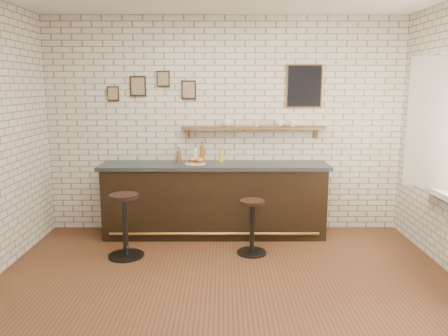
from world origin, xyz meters
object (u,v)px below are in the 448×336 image
at_px(ciabatta_sandwich, 196,160).
at_px(shelf_cup_d, 292,123).
at_px(bitters_bottle_white, 196,155).
at_px(shelf_cup_b, 256,123).
at_px(sandwich_plate, 195,164).
at_px(bar_stool_right, 252,225).
at_px(condiment_bottle_yellow, 221,156).
at_px(shelf_cup_a, 227,123).
at_px(bar_stool_left, 125,223).
at_px(bitters_bottle_brown, 179,156).
at_px(bitters_bottle_amber, 202,154).
at_px(bar_counter, 215,199).
at_px(shelf_cup_c, 280,123).

xyz_separation_m(ciabatta_sandwich, shelf_cup_d, (1.33, 0.22, 0.48)).
xyz_separation_m(bitters_bottle_white, shelf_cup_b, (0.84, 0.06, 0.44)).
relative_size(sandwich_plate, bitters_bottle_white, 1.21).
height_order(sandwich_plate, bar_stool_right, sandwich_plate).
height_order(ciabatta_sandwich, condiment_bottle_yellow, condiment_bottle_yellow).
bearing_deg(sandwich_plate, shelf_cup_a, 26.99).
height_order(bitters_bottle_white, bar_stool_right, bitters_bottle_white).
bearing_deg(shelf_cup_d, bar_stool_right, -147.29).
height_order(bitters_bottle_white, bar_stool_left, bitters_bottle_white).
distance_m(bitters_bottle_brown, bar_stool_right, 1.48).
xyz_separation_m(sandwich_plate, bar_stool_right, (0.73, -0.68, -0.65)).
xyz_separation_m(bitters_bottle_white, shelf_cup_a, (0.43, 0.06, 0.45)).
xyz_separation_m(ciabatta_sandwich, condiment_bottle_yellow, (0.34, 0.16, 0.03)).
distance_m(bitters_bottle_brown, bar_stool_left, 1.29).
relative_size(sandwich_plate, shelf_cup_d, 3.12).
xyz_separation_m(ciabatta_sandwich, bitters_bottle_white, (-0.02, 0.16, 0.05)).
height_order(bitters_bottle_amber, condiment_bottle_yellow, bitters_bottle_amber).
height_order(bar_counter, shelf_cup_a, shelf_cup_a).
xyz_separation_m(sandwich_plate, shelf_cup_b, (0.84, 0.22, 0.53)).
height_order(bitters_bottle_brown, shelf_cup_b, shelf_cup_b).
height_order(bitters_bottle_brown, condiment_bottle_yellow, bitters_bottle_brown).
height_order(condiment_bottle_yellow, shelf_cup_a, shelf_cup_a).
relative_size(condiment_bottle_yellow, bar_stool_right, 0.28).
bearing_deg(shelf_cup_d, bar_counter, 167.07).
bearing_deg(bar_stool_left, ciabatta_sandwich, 43.66).
height_order(sandwich_plate, shelf_cup_a, shelf_cup_a).
bearing_deg(bar_stool_right, bar_stool_left, -176.22).
distance_m(ciabatta_sandwich, shelf_cup_a, 0.68).
bearing_deg(bar_stool_left, sandwich_plate, 44.01).
height_order(ciabatta_sandwich, bitters_bottle_white, bitters_bottle_white).
bearing_deg(sandwich_plate, bitters_bottle_brown, 145.86).
relative_size(ciabatta_sandwich, condiment_bottle_yellow, 1.20).
distance_m(bitters_bottle_amber, shelf_cup_a, 0.55).
bearing_deg(bar_counter, sandwich_plate, -176.20).
relative_size(ciabatta_sandwich, bar_stool_right, 0.34).
bearing_deg(bar_counter, condiment_bottle_yellow, 58.71).
distance_m(shelf_cup_a, shelf_cup_b, 0.41).
bearing_deg(bitters_bottle_white, sandwich_plate, -87.86).
bearing_deg(bitters_bottle_white, condiment_bottle_yellow, 0.00).
bearing_deg(condiment_bottle_yellow, shelf_cup_a, 34.72).
relative_size(bar_stool_left, shelf_cup_d, 8.75).
height_order(sandwich_plate, shelf_cup_b, shelf_cup_b).
bearing_deg(bitters_bottle_brown, ciabatta_sandwich, -33.07).
relative_size(bar_counter, bitters_bottle_brown, 15.03).
xyz_separation_m(ciabatta_sandwich, bitters_bottle_amber, (0.08, 0.16, 0.07)).
bearing_deg(shelf_cup_c, ciabatta_sandwich, 121.12).
distance_m(condiment_bottle_yellow, bar_stool_left, 1.64).
bearing_deg(bar_counter, bitters_bottle_amber, 140.11).
height_order(bitters_bottle_amber, shelf_cup_c, shelf_cup_c).
relative_size(bar_counter, bar_stool_right, 4.55).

